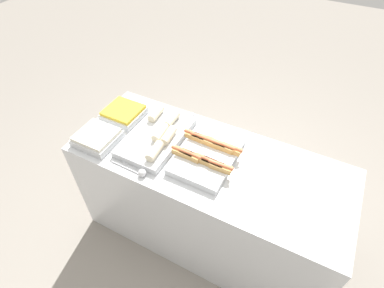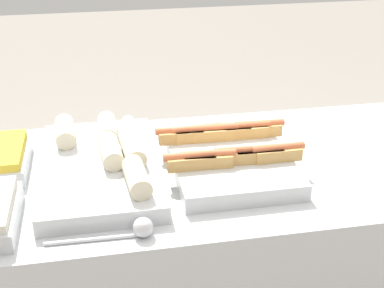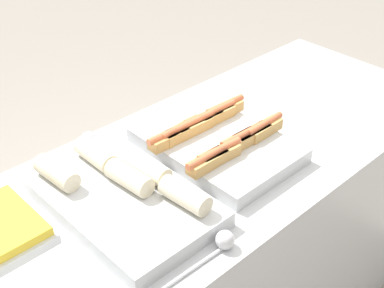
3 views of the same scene
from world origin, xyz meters
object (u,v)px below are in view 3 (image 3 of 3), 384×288
serving_spoon_far (83,143)px  serving_spoon_near (220,245)px  tray_wraps (121,193)px  tray_hotdogs (217,141)px

serving_spoon_far → serving_spoon_near: bearing=-90.7°
serving_spoon_near → serving_spoon_far: size_ratio=0.92×
tray_wraps → serving_spoon_near: tray_wraps is taller
tray_hotdogs → serving_spoon_far: tray_hotdogs is taller
tray_hotdogs → serving_spoon_near: (-0.30, -0.31, -0.02)m
tray_wraps → serving_spoon_near: (0.07, -0.31, -0.01)m
tray_hotdogs → serving_spoon_far: bearing=134.2°
serving_spoon_near → tray_hotdogs: bearing=45.5°
serving_spoon_near → serving_spoon_far: same height
serving_spoon_far → tray_wraps: bearing=-104.0°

